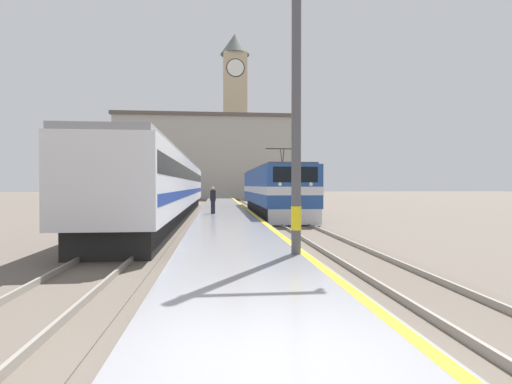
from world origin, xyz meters
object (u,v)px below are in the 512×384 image
(person_on_platform, at_px, (213,200))
(clock_tower, at_px, (235,111))
(locomotive_train, at_px, (273,191))
(catenary_mast, at_px, (299,90))
(passenger_train, at_px, (169,187))

(person_on_platform, height_order, clock_tower, clock_tower)
(locomotive_train, distance_m, catenary_mast, 18.46)
(catenary_mast, bearing_deg, passenger_train, 107.43)
(passenger_train, relative_size, person_on_platform, 18.97)
(passenger_train, xyz_separation_m, clock_tower, (6.43, 46.13, 13.56))
(passenger_train, height_order, catenary_mast, catenary_mast)
(locomotive_train, relative_size, clock_tower, 0.56)
(person_on_platform, xyz_separation_m, clock_tower, (3.60, 47.84, 14.34))
(locomotive_train, height_order, person_on_platform, locomotive_train)
(clock_tower, bearing_deg, passenger_train, -97.93)
(locomotive_train, relative_size, person_on_platform, 9.99)
(locomotive_train, distance_m, clock_tower, 46.36)
(person_on_platform, bearing_deg, passenger_train, 148.72)
(locomotive_train, distance_m, person_on_platform, 5.56)
(passenger_train, distance_m, person_on_platform, 3.40)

